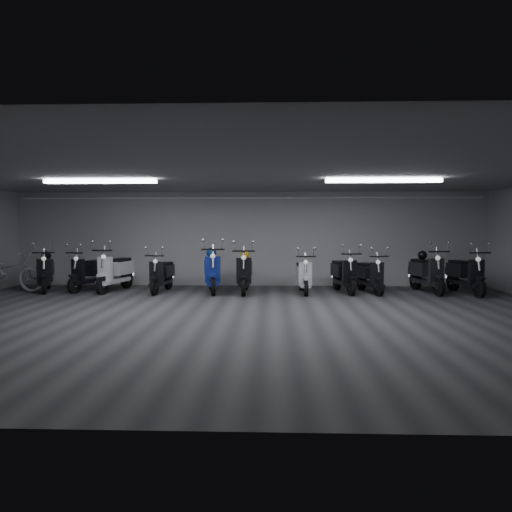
{
  "coord_description": "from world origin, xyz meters",
  "views": [
    {
      "loc": [
        0.66,
        -8.92,
        1.78
      ],
      "look_at": [
        0.28,
        2.5,
        1.05
      ],
      "focal_mm": 32.71,
      "sensor_mm": 36.0,
      "label": 1
    }
  ],
  "objects_px": {
    "scooter_1": "(89,267)",
    "bicycle": "(9,268)",
    "scooter_7": "(344,268)",
    "helmet_2": "(46,256)",
    "scooter_10": "(466,268)",
    "helmet_0": "(245,255)",
    "scooter_3": "(162,269)",
    "scooter_5": "(245,266)",
    "helmet_1": "(422,255)",
    "scooter_4": "(212,265)",
    "scooter_0": "(46,267)",
    "helmet_3": "(211,253)",
    "scooter_9": "(427,267)",
    "scooter_2": "(115,265)",
    "scooter_8": "(370,270)",
    "scooter_6": "(304,270)"
  },
  "relations": [
    {
      "from": "scooter_4",
      "to": "scooter_0",
      "type": "bearing_deg",
      "value": 169.39
    },
    {
      "from": "scooter_2",
      "to": "helmet_0",
      "type": "bearing_deg",
      "value": 13.17
    },
    {
      "from": "scooter_3",
      "to": "bicycle",
      "type": "height_order",
      "value": "bicycle"
    },
    {
      "from": "scooter_8",
      "to": "bicycle",
      "type": "bearing_deg",
      "value": 168.03
    },
    {
      "from": "scooter_5",
      "to": "scooter_10",
      "type": "relative_size",
      "value": 1.03
    },
    {
      "from": "scooter_8",
      "to": "bicycle",
      "type": "height_order",
      "value": "bicycle"
    },
    {
      "from": "scooter_1",
      "to": "scooter_3",
      "type": "bearing_deg",
      "value": 11.51
    },
    {
      "from": "bicycle",
      "to": "helmet_1",
      "type": "height_order",
      "value": "bicycle"
    },
    {
      "from": "scooter_3",
      "to": "helmet_0",
      "type": "xyz_separation_m",
      "value": [
        2.24,
        0.24,
        0.37
      ]
    },
    {
      "from": "scooter_8",
      "to": "helmet_1",
      "type": "distance_m",
      "value": 1.6
    },
    {
      "from": "scooter_5",
      "to": "helmet_1",
      "type": "relative_size",
      "value": 7.88
    },
    {
      "from": "bicycle",
      "to": "helmet_2",
      "type": "xyz_separation_m",
      "value": [
        0.89,
        0.31,
        0.31
      ]
    },
    {
      "from": "scooter_0",
      "to": "bicycle",
      "type": "relative_size",
      "value": 0.9
    },
    {
      "from": "bicycle",
      "to": "scooter_4",
      "type": "bearing_deg",
      "value": -83.27
    },
    {
      "from": "helmet_1",
      "to": "scooter_9",
      "type": "bearing_deg",
      "value": -80.54
    },
    {
      "from": "scooter_2",
      "to": "bicycle",
      "type": "relative_size",
      "value": 0.95
    },
    {
      "from": "scooter_3",
      "to": "scooter_1",
      "type": "bearing_deg",
      "value": 179.46
    },
    {
      "from": "scooter_3",
      "to": "scooter_5",
      "type": "xyz_separation_m",
      "value": [
        2.24,
        -0.03,
        0.08
      ]
    },
    {
      "from": "scooter_9",
      "to": "helmet_2",
      "type": "relative_size",
      "value": 7.41
    },
    {
      "from": "scooter_4",
      "to": "scooter_10",
      "type": "height_order",
      "value": "scooter_4"
    },
    {
      "from": "scooter_1",
      "to": "bicycle",
      "type": "distance_m",
      "value": 2.15
    },
    {
      "from": "scooter_6",
      "to": "helmet_1",
      "type": "xyz_separation_m",
      "value": [
        3.26,
        0.44,
        0.37
      ]
    },
    {
      "from": "bicycle",
      "to": "helmet_3",
      "type": "xyz_separation_m",
      "value": [
        5.51,
        0.28,
        0.4
      ]
    },
    {
      "from": "helmet_3",
      "to": "scooter_10",
      "type": "bearing_deg",
      "value": -3.41
    },
    {
      "from": "bicycle",
      "to": "scooter_10",
      "type": "distance_m",
      "value": 12.25
    },
    {
      "from": "scooter_5",
      "to": "helmet_1",
      "type": "distance_m",
      "value": 4.85
    },
    {
      "from": "bicycle",
      "to": "helmet_3",
      "type": "height_order",
      "value": "bicycle"
    },
    {
      "from": "scooter_0",
      "to": "scooter_8",
      "type": "xyz_separation_m",
      "value": [
        8.79,
        -0.11,
        -0.05
      ]
    },
    {
      "from": "scooter_4",
      "to": "helmet_0",
      "type": "height_order",
      "value": "scooter_4"
    },
    {
      "from": "helmet_1",
      "to": "helmet_3",
      "type": "distance_m",
      "value": 5.76
    },
    {
      "from": "scooter_4",
      "to": "scooter_5",
      "type": "xyz_separation_m",
      "value": [
        0.89,
        -0.04,
        -0.02
      ]
    },
    {
      "from": "scooter_2",
      "to": "scooter_7",
      "type": "distance_m",
      "value": 6.22
    },
    {
      "from": "helmet_2",
      "to": "helmet_3",
      "type": "distance_m",
      "value": 4.62
    },
    {
      "from": "bicycle",
      "to": "helmet_1",
      "type": "distance_m",
      "value": 11.28
    },
    {
      "from": "scooter_0",
      "to": "helmet_3",
      "type": "distance_m",
      "value": 4.55
    },
    {
      "from": "helmet_0",
      "to": "scooter_3",
      "type": "bearing_deg",
      "value": -173.95
    },
    {
      "from": "scooter_8",
      "to": "helmet_2",
      "type": "height_order",
      "value": "scooter_8"
    },
    {
      "from": "scooter_5",
      "to": "scooter_8",
      "type": "relative_size",
      "value": 1.13
    },
    {
      "from": "bicycle",
      "to": "scooter_7",
      "type": "bearing_deg",
      "value": -83.04
    },
    {
      "from": "scooter_6",
      "to": "scooter_10",
      "type": "relative_size",
      "value": 0.9
    },
    {
      "from": "scooter_7",
      "to": "scooter_10",
      "type": "xyz_separation_m",
      "value": [
        3.15,
        -0.17,
        0.03
      ]
    },
    {
      "from": "scooter_2",
      "to": "scooter_3",
      "type": "height_order",
      "value": "scooter_2"
    },
    {
      "from": "scooter_5",
      "to": "scooter_7",
      "type": "relative_size",
      "value": 1.07
    },
    {
      "from": "scooter_0",
      "to": "helmet_3",
      "type": "bearing_deg",
      "value": -18.89
    },
    {
      "from": "scooter_7",
      "to": "scooter_1",
      "type": "bearing_deg",
      "value": 169.03
    },
    {
      "from": "scooter_0",
      "to": "scooter_3",
      "type": "xyz_separation_m",
      "value": [
        3.22,
        -0.08,
        -0.04
      ]
    },
    {
      "from": "scooter_2",
      "to": "scooter_0",
      "type": "bearing_deg",
      "value": -167.26
    },
    {
      "from": "scooter_6",
      "to": "bicycle",
      "type": "bearing_deg",
      "value": 177.6
    },
    {
      "from": "scooter_7",
      "to": "helmet_2",
      "type": "relative_size",
      "value": 7.01
    },
    {
      "from": "bicycle",
      "to": "scooter_10",
      "type": "bearing_deg",
      "value": -83.93
    }
  ]
}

